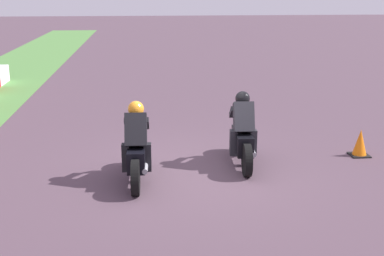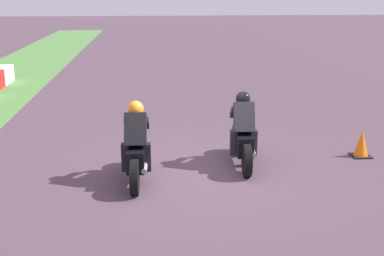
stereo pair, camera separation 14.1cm
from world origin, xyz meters
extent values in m
plane|color=#513D48|center=(0.00, 0.00, 0.00)|extent=(120.00, 120.00, 0.00)
cylinder|color=black|center=(1.05, -1.08, 0.32)|extent=(0.65, 0.18, 0.64)
cylinder|color=black|center=(-0.35, -1.00, 0.32)|extent=(0.65, 0.18, 0.64)
cube|color=black|center=(0.35, -1.04, 0.50)|extent=(1.12, 0.39, 0.40)
ellipsoid|color=black|center=(0.45, -1.05, 0.80)|extent=(0.50, 0.33, 0.24)
cube|color=red|center=(-0.16, -1.01, 0.52)|extent=(0.07, 0.16, 0.08)
cylinder|color=#A5A5AD|center=(-0.01, -1.18, 0.37)|extent=(0.43, 0.12, 0.10)
cube|color=#26262B|center=(0.25, -1.04, 1.02)|extent=(0.51, 0.43, 0.66)
sphere|color=black|center=(0.47, -1.05, 1.36)|extent=(0.32, 0.32, 0.30)
cube|color=slate|center=(0.85, -1.07, 0.84)|extent=(0.17, 0.27, 0.23)
cube|color=#26262B|center=(0.24, -0.84, 0.50)|extent=(0.19, 0.15, 0.52)
cube|color=#26262B|center=(0.22, -1.24, 0.50)|extent=(0.19, 0.15, 0.52)
cube|color=#26262B|center=(0.64, -0.88, 1.04)|extent=(0.39, 0.12, 0.31)
cube|color=#26262B|center=(0.62, -1.24, 1.04)|extent=(0.39, 0.12, 0.31)
cylinder|color=black|center=(0.33, 1.07, 0.32)|extent=(0.65, 0.17, 0.64)
cylinder|color=black|center=(-1.07, 1.13, 0.32)|extent=(0.65, 0.17, 0.64)
cube|color=black|center=(-0.37, 1.10, 0.50)|extent=(1.11, 0.37, 0.40)
ellipsoid|color=black|center=(-0.27, 1.10, 0.80)|extent=(0.49, 0.32, 0.24)
cube|color=red|center=(-0.88, 1.12, 0.52)|extent=(0.07, 0.16, 0.08)
cylinder|color=#A5A5AD|center=(-0.73, 0.96, 0.37)|extent=(0.42, 0.12, 0.10)
cube|color=black|center=(-0.47, 1.11, 1.02)|extent=(0.50, 0.42, 0.66)
sphere|color=orange|center=(-0.25, 1.10, 1.36)|extent=(0.31, 0.31, 0.30)
cube|color=#614F8D|center=(0.13, 1.08, 0.84)|extent=(0.17, 0.27, 0.23)
cube|color=black|center=(-0.48, 1.31, 0.50)|extent=(0.19, 0.15, 0.52)
cube|color=black|center=(-0.50, 0.91, 0.50)|extent=(0.19, 0.15, 0.52)
cube|color=black|center=(-0.08, 1.27, 1.04)|extent=(0.39, 0.12, 0.31)
cube|color=black|center=(-0.10, 0.91, 1.04)|extent=(0.39, 0.12, 0.31)
cube|color=black|center=(0.63, -3.69, 0.01)|extent=(0.40, 0.40, 0.03)
cone|color=orange|center=(0.63, -3.69, 0.29)|extent=(0.32, 0.32, 0.59)
camera|label=1|loc=(-9.49, 0.99, 3.51)|focal=47.74mm
camera|label=2|loc=(-9.50, 0.85, 3.51)|focal=47.74mm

